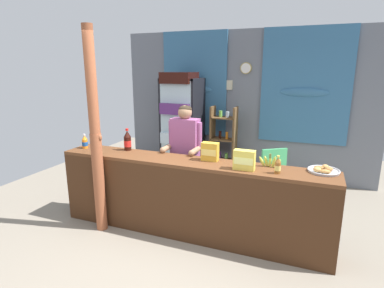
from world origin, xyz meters
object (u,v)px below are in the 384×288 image
Objects in this scene: soda_bottle_cola at (128,141)px; banana_bunch at (270,162)px; timber_post at (96,138)px; snack_box_instant_noodle at (244,160)px; pastry_tray at (324,170)px; shopkeeper at (185,148)px; stall_counter at (185,193)px; plastic_lawn_chair at (270,169)px; bottle_shelf_rack at (223,142)px; soda_bottle_orange_soda at (85,142)px; drink_fridge at (182,120)px; snack_box_choco_powder at (210,152)px; soda_bottle_iced_tea at (278,166)px.

soda_bottle_cola is 1.93m from banana_bunch.
snack_box_instant_noodle is at bearing 7.07° from timber_post.
pastry_tray is 1.27× the size of banana_bunch.
stall_counter is at bearing -66.96° from shopkeeper.
snack_box_instant_noodle is (1.67, -0.24, -0.02)m from soda_bottle_cola.
plastic_lawn_chair is 3.23× the size of banana_bunch.
plastic_lawn_chair is at bearing 64.39° from stall_counter.
bottle_shelf_rack reaches higher than soda_bottle_orange_soda.
banana_bunch is (0.25, 0.21, -0.05)m from snack_box_instant_noodle.
bottle_shelf_rack reaches higher than plastic_lawn_chair.
snack_box_instant_noodle is at bearing -8.19° from soda_bottle_cola.
drink_fridge reaches higher than stall_counter.
shopkeeper is 6.77× the size of snack_box_instant_noodle.
soda_bottle_cola is (0.01, -1.90, 0.01)m from drink_fridge.
plastic_lawn_chair is (0.97, -0.66, -0.22)m from bottle_shelf_rack.
plastic_lawn_chair is at bearing 96.90° from banana_bunch.
stall_counter is 14.72× the size of snack_box_instant_noodle.
snack_box_choco_powder is at bearing 40.92° from stall_counter.
soda_bottle_orange_soda is at bearing 175.48° from stall_counter.
bottle_shelf_rack reaches higher than stall_counter.
shopkeeper is (-0.24, 0.57, 0.41)m from stall_counter.
soda_bottle_iced_tea is at bearing -46.19° from drink_fridge.
drink_fridge is 8.98× the size of snack_box_choco_powder.
stall_counter is at bearing -65.61° from drink_fridge.
plastic_lawn_chair is 2.54× the size of pastry_tray.
timber_post is at bearing -135.74° from plastic_lawn_chair.
soda_bottle_iced_tea is at bearing 0.86° from snack_box_instant_noodle.
timber_post is 1.62× the size of shopkeeper.
shopkeeper is at bearing 18.39° from soda_bottle_orange_soda.
soda_bottle_orange_soda reaches higher than stall_counter.
soda_bottle_cola is 1.51× the size of soda_bottle_iced_tea.
banana_bunch is at bearing 13.13° from stall_counter.
soda_bottle_cola is at bearing 173.40° from soda_bottle_iced_tea.
drink_fridge is 3.15m from pastry_tray.
soda_bottle_orange_soda is at bearing -161.61° from shopkeeper.
drink_fridge is 6.63× the size of soda_bottle_cola.
banana_bunch is at bearing -16.09° from shopkeeper.
snack_box_choco_powder is (0.24, 0.21, 0.50)m from stall_counter.
pastry_tray is (1.53, 0.25, 0.41)m from stall_counter.
snack_box_choco_powder is at bearing 17.22° from timber_post.
bottle_shelf_rack reaches higher than banana_bunch.
timber_post reaches higher than pastry_tray.
timber_post reaches higher than snack_box_instant_noodle.
banana_bunch is (2.54, 0.10, -0.03)m from soda_bottle_orange_soda.
snack_box_instant_noodle reaches higher than soda_bottle_iced_tea.
timber_post reaches higher than banana_bunch.
stall_counter is at bearing -115.61° from plastic_lawn_chair.
drink_fridge is at bearing 135.14° from banana_bunch.
bottle_shelf_rack is 4.56× the size of soda_bottle_cola.
bottle_shelf_rack is 1.61× the size of plastic_lawn_chair.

